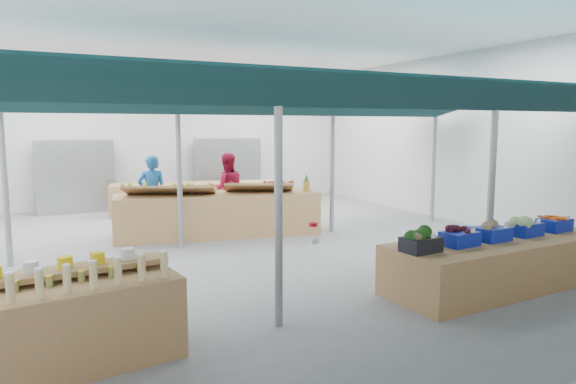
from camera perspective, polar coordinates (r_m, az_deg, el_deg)
name	(u,v)px	position (r m, az deg, el deg)	size (l,w,h in m)	color
floor	(237,248)	(10.33, -5.65, -6.18)	(13.00, 13.00, 0.00)	slate
hall	(212,115)	(11.40, -8.44, 8.45)	(13.00, 13.00, 13.00)	silver
pole_grid	(314,161)	(8.80, 2.90, 3.44)	(10.00, 4.60, 3.00)	gray
awnings	(314,104)	(8.78, 2.94, 9.76)	(9.50, 7.08, 0.30)	#0B2F30
back_shelving_left	(75,177)	(15.49, -22.54, 1.56)	(2.00, 0.50, 2.00)	#B23F33
back_shelving_right	(228,171)	(16.43, -6.69, 2.37)	(2.00, 0.50, 2.00)	#B23F33
bottle_shelf	(80,320)	(5.73, -22.08, -13.04)	(2.02, 1.37, 1.13)	olive
veg_counter	(500,263)	(8.42, 22.51, -7.27)	(3.75, 1.25, 0.73)	olive
fruit_counter	(219,215)	(11.40, -7.71, -2.51)	(4.40, 1.05, 0.94)	olive
far_counter	(200,198)	(14.46, -9.80, -0.65)	(4.72, 0.94, 0.85)	olive
crate_stack	(485,245)	(9.75, 21.02, -5.53)	(0.53, 0.37, 0.64)	#0E209A
vendor_left	(152,194)	(12.08, -14.84, -0.17)	(0.64, 0.42, 1.76)	#175297
vendor_right	(227,189)	(12.57, -6.79, 0.30)	(0.86, 0.67, 1.76)	maroon
crate_broccoli	(421,240)	(7.13, 14.55, -5.20)	(0.53, 0.42, 0.35)	black
crate_beets	(460,236)	(7.65, 18.53, -4.70)	(0.53, 0.42, 0.29)	#0E209A
crate_celeriac	(492,231)	(8.15, 21.77, -4.04)	(0.53, 0.42, 0.31)	#0E209A
crate_cabbage	(525,225)	(8.72, 24.83, -3.39)	(0.53, 0.42, 0.35)	#0E209A
crate_carrots	(554,224)	(9.32, 27.48, -3.18)	(0.53, 0.42, 0.29)	#0E209A
sparrow	(419,237)	(6.91, 14.30, -4.84)	(0.12, 0.09, 0.11)	brown
pole_ribbon	(313,226)	(6.88, 2.84, -3.80)	(0.12, 0.12, 0.28)	red
apple_heap_yellow	(169,188)	(11.12, -13.05, 0.44)	(2.02, 1.38, 0.27)	#997247
apple_heap_red	(259,185)	(11.36, -3.24, 0.76)	(1.65, 1.22, 0.27)	#997247
pineapple	(307,183)	(11.64, 2.07, 1.00)	(0.14, 0.14, 0.39)	#8C6019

